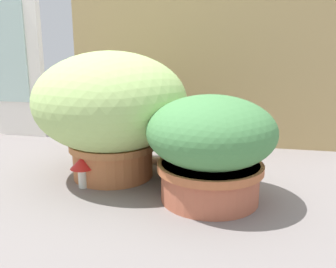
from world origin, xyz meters
name	(u,v)px	position (x,y,z in m)	size (l,w,h in m)	color
ground_plane	(157,186)	(0.00, 0.00, 0.00)	(6.00, 6.00, 0.00)	slate
cardboard_backdrop	(201,64)	(0.07, 0.60, 0.39)	(1.29, 0.03, 0.79)	tan
window_panel_white	(8,59)	(-0.95, 0.59, 0.41)	(0.39, 0.05, 0.82)	white
grass_planter	(111,108)	(-0.19, 0.07, 0.26)	(0.55, 0.55, 0.46)	#B76B3F
leafy_planter	(211,145)	(0.19, -0.08, 0.18)	(0.40, 0.40, 0.33)	#B45F44
cat	(192,145)	(0.10, 0.12, 0.12)	(0.35, 0.28, 0.32)	gray
mushroom_ornament_red	(82,166)	(-0.25, -0.06, 0.08)	(0.08, 0.08, 0.11)	silver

